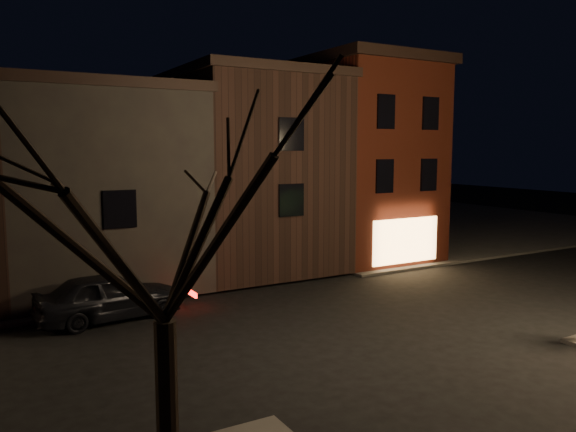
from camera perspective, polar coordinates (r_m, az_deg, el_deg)
name	(u,v)px	position (r m, az deg, el deg)	size (l,w,h in m)	color
ground	(333,324)	(19.49, 4.64, -10.85)	(120.00, 120.00, 0.00)	black
sidewalk_far_right	(397,220)	(47.03, 10.99, -0.39)	(30.00, 30.00, 0.12)	#2D2B28
corner_building	(357,158)	(30.93, 7.06, 5.87)	(6.50, 8.50, 10.50)	#4B180D
row_building_a	(241,170)	(28.47, -4.79, 4.67)	(7.30, 10.30, 9.40)	black
row_building_b	(92,185)	(26.27, -19.27, 3.03)	(7.80, 10.30, 8.40)	black
bare_tree_left	(161,182)	(8.67, -12.79, 3.42)	(5.60, 5.60, 7.50)	black
parked_car_a	(109,296)	(20.58, -17.71, -7.76)	(1.98, 4.92, 1.68)	black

